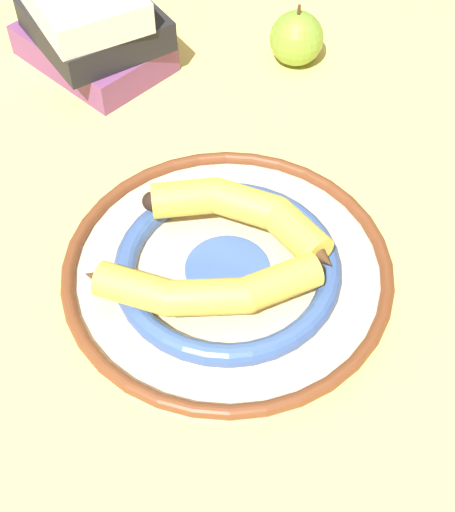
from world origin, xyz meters
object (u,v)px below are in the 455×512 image
apple (297,38)px  decorative_bowl (227,271)px  book_stack (90,27)px  banana_a (245,212)px  banana_b (204,290)px

apple → decorative_bowl: bearing=19.4°
decorative_bowl → book_stack: bearing=-121.2°
decorative_bowl → banana_a: bearing=-168.1°
decorative_bowl → apple: bearing=-160.6°
banana_a → banana_b: (0.10, 0.02, -0.00)m
book_stack → apple: bearing=-126.8°
banana_b → apple: size_ratio=2.33×
decorative_bowl → book_stack: book_stack is taller
book_stack → banana_b: bearing=162.4°
decorative_bowl → banana_b: banana_b is taller
decorative_bowl → banana_a: 0.06m
banana_a → apple: (-0.29, -0.11, -0.02)m
banana_a → banana_b: bearing=90.3°
banana_b → banana_a: bearing=64.8°
decorative_bowl → book_stack: (-0.20, -0.33, 0.04)m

